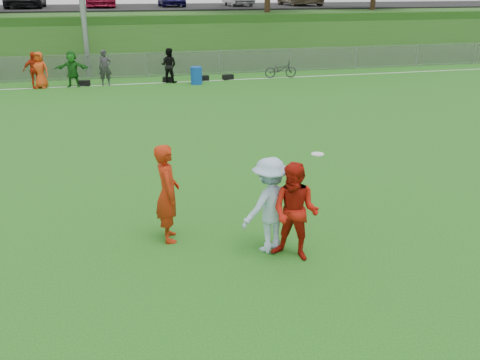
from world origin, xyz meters
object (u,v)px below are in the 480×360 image
object	(u,v)px
recycling_bin	(196,76)
bicycle	(281,69)
player_red_left	(167,193)
frisbee	(318,154)
player_blue	(270,205)
player_red_center	(295,212)

from	to	relation	value
recycling_bin	bicycle	xyz separation A→B (m)	(4.62, 0.80, 0.02)
player_red_left	frisbee	distance (m)	3.22
player_blue	recycling_bin	bearing A→B (deg)	-118.09
bicycle	player_blue	bearing A→B (deg)	163.91
player_blue	bicycle	world-z (taller)	player_blue
player_blue	bicycle	size ratio (longest dim) A/B	1.06
player_red_center	frisbee	size ratio (longest dim) A/B	6.78
recycling_bin	frisbee	bearing A→B (deg)	-91.14
player_red_left	bicycle	size ratio (longest dim) A/B	1.13
bicycle	recycling_bin	bearing A→B (deg)	102.85
player_blue	recycling_bin	world-z (taller)	player_blue
player_blue	bicycle	bearing A→B (deg)	-131.50
frisbee	recycling_bin	distance (m)	16.35
player_red_left	frisbee	world-z (taller)	player_red_left
player_red_left	recycling_bin	bearing A→B (deg)	-10.74
frisbee	bicycle	world-z (taller)	frisbee
player_red_center	recycling_bin	size ratio (longest dim) A/B	2.10
frisbee	recycling_bin	bearing A→B (deg)	88.86
recycling_bin	bicycle	bearing A→B (deg)	9.84
player_red_center	bicycle	xyz separation A→B (m)	(6.04, 18.83, -0.45)
player_red_center	frisbee	bearing A→B (deg)	96.57
player_red_left	frisbee	xyz separation A→B (m)	(3.16, 0.40, 0.40)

